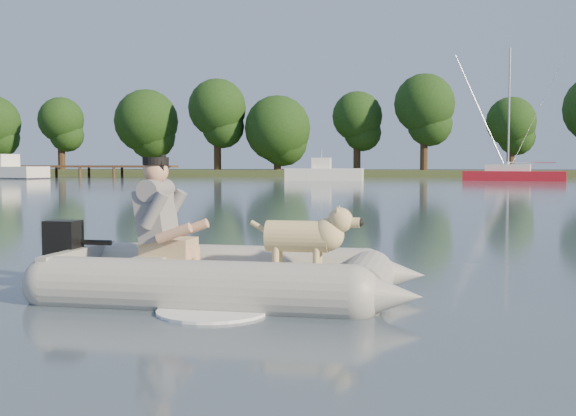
% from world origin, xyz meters
% --- Properties ---
extents(water, '(160.00, 160.00, 0.00)m').
position_xyz_m(water, '(0.00, 0.00, 0.00)').
color(water, '#4F5F6B').
rests_on(water, ground).
extents(shore_bank, '(160.00, 12.00, 0.70)m').
position_xyz_m(shore_bank, '(0.00, 62.00, 0.25)').
color(shore_bank, '#47512D').
rests_on(shore_bank, water).
extents(dock, '(18.00, 2.00, 1.04)m').
position_xyz_m(dock, '(-26.00, 52.00, 0.52)').
color(dock, '#4C331E').
rests_on(dock, water).
extents(treeline, '(92.05, 7.35, 9.27)m').
position_xyz_m(treeline, '(8.87, 61.06, 5.35)').
color(treeline, '#332316').
rests_on(treeline, shore_bank).
extents(dinghy, '(4.61, 3.04, 1.39)m').
position_xyz_m(dinghy, '(0.00, 0.41, 0.59)').
color(dinghy, gray).
rests_on(dinghy, water).
extents(man, '(0.76, 0.66, 1.08)m').
position_xyz_m(man, '(-0.69, 0.49, 0.78)').
color(man, slate).
rests_on(man, dinghy).
extents(dog, '(0.95, 0.38, 0.62)m').
position_xyz_m(dog, '(0.65, 0.43, 0.52)').
color(dog, tan).
rests_on(dog, dinghy).
extents(outboard_motor, '(0.43, 0.31, 0.79)m').
position_xyz_m(outboard_motor, '(-1.66, 0.49, 0.31)').
color(outboard_motor, black).
rests_on(outboard_motor, dinghy).
extents(cabin_cruiser, '(7.85, 4.62, 2.29)m').
position_xyz_m(cabin_cruiser, '(-29.33, 46.87, 0.97)').
color(cabin_cruiser, white).
rests_on(cabin_cruiser, water).
extents(motorboat, '(5.65, 2.28, 2.37)m').
position_xyz_m(motorboat, '(-3.69, 44.67, 1.08)').
color(motorboat, white).
rests_on(motorboat, water).
extents(sailboat, '(7.10, 3.51, 9.38)m').
position_xyz_m(sailboat, '(9.39, 46.01, 0.41)').
color(sailboat, red).
rests_on(sailboat, water).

